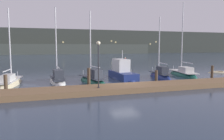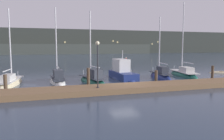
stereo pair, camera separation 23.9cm
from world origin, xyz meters
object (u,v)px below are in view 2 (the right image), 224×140
at_px(channel_buoy, 126,65).
at_px(rowboat_adrift, 221,73).
at_px(sailboat_berth_1, 10,84).
at_px(sailboat_berth_3, 93,81).
at_px(sailboat_berth_2, 58,81).
at_px(sailboat_berth_5, 160,77).
at_px(motorboat_berth_4, 122,75).
at_px(dock_lamppost, 98,56).
at_px(sailboat_berth_6, 184,75).

bearing_deg(channel_buoy, rowboat_adrift, -34.18).
bearing_deg(sailboat_berth_1, rowboat_adrift, 3.88).
height_order(sailboat_berth_3, rowboat_adrift, sailboat_berth_3).
xyz_separation_m(sailboat_berth_2, sailboat_berth_5, (11.73, -0.69, -0.03)).
bearing_deg(sailboat_berth_5, rowboat_adrift, 11.73).
xyz_separation_m(motorboat_berth_4, channel_buoy, (3.77, 8.78, 0.32)).
height_order(sailboat_berth_1, dock_lamppost, sailboat_berth_1).
xyz_separation_m(sailboat_berth_2, sailboat_berth_3, (3.46, -1.34, 0.01)).
bearing_deg(sailboat_berth_3, sailboat_berth_6, 9.02).
bearing_deg(sailboat_berth_5, dock_lamppost, -146.76).
xyz_separation_m(sailboat_berth_5, dock_lamppost, (-8.95, -5.87, 2.82)).
height_order(motorboat_berth_4, sailboat_berth_5, sailboat_berth_5).
bearing_deg(sailboat_berth_6, motorboat_berth_4, -179.78).
distance_m(motorboat_berth_4, channel_buoy, 9.55).
bearing_deg(sailboat_berth_1, sailboat_berth_6, 2.51).
relative_size(sailboat_berth_1, sailboat_berth_2, 0.96).
bearing_deg(motorboat_berth_4, sailboat_berth_3, -154.09).
distance_m(sailboat_berth_5, dock_lamppost, 11.07).
height_order(sailboat_berth_1, sailboat_berth_5, sailboat_berth_1).
relative_size(dock_lamppost, rowboat_adrift, 1.10).
distance_m(sailboat_berth_2, motorboat_berth_4, 7.48).
xyz_separation_m(sailboat_berth_6, channel_buoy, (-4.65, 8.74, 0.66)).
distance_m(sailboat_berth_1, sailboat_berth_2, 4.54).
relative_size(sailboat_berth_1, channel_buoy, 3.90).
bearing_deg(sailboat_berth_6, channel_buoy, 118.02).
relative_size(sailboat_berth_2, sailboat_berth_3, 1.05).
height_order(sailboat_berth_6, rowboat_adrift, sailboat_berth_6).
height_order(sailboat_berth_6, channel_buoy, sailboat_berth_6).
xyz_separation_m(sailboat_berth_1, rowboat_adrift, (27.22, 1.85, -0.10)).
bearing_deg(motorboat_berth_4, dock_lamppost, -123.13).
bearing_deg(rowboat_adrift, channel_buoy, 145.82).
relative_size(channel_buoy, dock_lamppost, 0.56).
bearing_deg(sailboat_berth_2, motorboat_berth_4, 4.62).
bearing_deg(dock_lamppost, sailboat_berth_6, 28.77).
xyz_separation_m(sailboat_berth_1, motorboat_berth_4, (11.99, 0.86, 0.36)).
distance_m(motorboat_berth_4, sailboat_berth_5, 4.48).
bearing_deg(sailboat_berth_3, motorboat_berth_4, 25.91).
bearing_deg(dock_lamppost, rowboat_adrift, 22.24).
relative_size(sailboat_berth_1, dock_lamppost, 2.19).
bearing_deg(channel_buoy, dock_lamppost, -117.90).
bearing_deg(sailboat_berth_6, rowboat_adrift, 7.97).
relative_size(sailboat_berth_3, motorboat_berth_4, 1.37).
relative_size(sailboat_berth_5, sailboat_berth_6, 0.81).
relative_size(sailboat_berth_3, sailboat_berth_6, 0.80).
xyz_separation_m(sailboat_berth_2, dock_lamppost, (2.78, -6.55, 2.79)).
distance_m(sailboat_berth_1, rowboat_adrift, 27.29).
xyz_separation_m(sailboat_berth_5, sailboat_berth_6, (4.14, 1.32, -0.00)).
distance_m(dock_lamppost, rowboat_adrift, 21.71).
distance_m(sailboat_berth_3, sailboat_berth_6, 12.56).
height_order(sailboat_berth_5, sailboat_berth_6, sailboat_berth_6).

